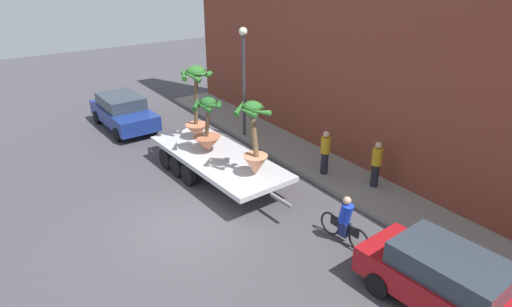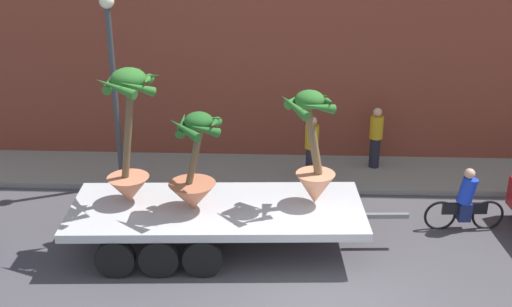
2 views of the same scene
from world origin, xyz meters
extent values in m
cube|color=gray|center=(0.00, 6.10, 0.07)|extent=(24.00, 2.20, 0.15)
cube|color=#B7BABF|center=(-2.24, 2.27, 0.89)|extent=(6.37, 2.74, 0.18)
cylinder|color=black|center=(-4.29, 3.30, 0.40)|extent=(0.81, 0.26, 0.80)
cylinder|color=black|center=(-4.18, 1.04, 0.40)|extent=(0.81, 0.26, 0.80)
cylinder|color=black|center=(-3.42, 3.34, 0.40)|extent=(0.81, 0.26, 0.80)
cylinder|color=black|center=(-3.30, 1.09, 0.40)|extent=(0.81, 0.26, 0.80)
cylinder|color=black|center=(-2.55, 3.39, 0.40)|extent=(0.81, 0.26, 0.80)
cylinder|color=black|center=(-2.43, 1.13, 0.40)|extent=(0.81, 0.26, 0.80)
cube|color=slate|center=(1.38, 2.46, 0.74)|extent=(1.00, 0.15, 0.10)
cone|color=tan|center=(-0.15, 2.54, 1.33)|extent=(0.84, 0.84, 0.69)
cylinder|color=brown|center=(-0.24, 2.54, 2.49)|extent=(0.48, 0.18, 1.64)
ellipsoid|color=#2D6B28|center=(-0.33, 2.54, 3.31)|extent=(0.61, 0.61, 0.38)
cone|color=#2D6B28|center=(0.07, 2.58, 3.25)|extent=(0.27, 0.84, 0.44)
cone|color=#2D6B28|center=(-0.23, 2.85, 3.28)|extent=(0.70, 0.39, 0.31)
cone|color=#2D6B28|center=(-0.58, 2.74, 3.27)|extent=(0.57, 0.65, 0.34)
cone|color=#2D6B28|center=(-0.66, 2.28, 3.25)|extent=(0.69, 0.79, 0.43)
cone|color=#2D6B28|center=(-0.16, 2.22, 3.26)|extent=(0.76, 0.52, 0.38)
cone|color=#B26647|center=(-2.73, 2.15, 1.28)|extent=(1.00, 1.00, 0.60)
cylinder|color=brown|center=(-2.64, 2.15, 2.27)|extent=(0.45, 0.14, 1.38)
ellipsoid|color=#235B23|center=(-2.55, 2.15, 2.96)|extent=(0.58, 0.58, 0.36)
cone|color=#235B23|center=(-2.23, 2.12, 2.92)|extent=(0.26, 0.69, 0.32)
cone|color=#235B23|center=(-2.34, 2.42, 2.90)|extent=(0.70, 0.59, 0.38)
cone|color=#235B23|center=(-2.66, 2.43, 2.87)|extent=(0.67, 0.41, 0.44)
cone|color=#235B23|center=(-2.88, 2.15, 2.88)|extent=(0.21, 0.69, 0.42)
cone|color=#235B23|center=(-2.81, 1.83, 2.91)|extent=(0.78, 0.69, 0.39)
cone|color=#235B23|center=(-2.39, 1.88, 2.88)|extent=(0.66, 0.50, 0.43)
cone|color=#C17251|center=(-4.15, 2.44, 1.27)|extent=(0.90, 0.90, 0.58)
cylinder|color=brown|center=(-4.06, 2.44, 2.64)|extent=(0.44, 0.15, 2.17)
ellipsoid|color=#2D6B28|center=(-3.97, 2.44, 3.73)|extent=(0.72, 0.72, 0.45)
cone|color=#2D6B28|center=(-3.60, 2.48, 3.69)|extent=(0.27, 0.79, 0.33)
cone|color=#2D6B28|center=(-3.67, 2.80, 3.67)|extent=(0.86, 0.77, 0.44)
cone|color=#2D6B28|center=(-4.16, 2.82, 3.64)|extent=(0.84, 0.56, 0.53)
cone|color=#2D6B28|center=(-4.34, 2.43, 3.68)|extent=(0.24, 0.78, 0.38)
cone|color=#2D6B28|center=(-4.14, 2.01, 3.68)|extent=(0.95, 0.53, 0.41)
cone|color=#2D6B28|center=(-3.73, 2.15, 3.64)|extent=(0.73, 0.64, 0.49)
torus|color=black|center=(3.87, 3.34, 0.34)|extent=(0.74, 0.11, 0.74)
torus|color=black|center=(2.77, 3.27, 0.34)|extent=(0.74, 0.11, 0.74)
cube|color=black|center=(3.32, 3.31, 0.52)|extent=(1.04, 0.13, 0.28)
cylinder|color=#1938C6|center=(3.32, 3.31, 0.97)|extent=(0.46, 0.37, 0.65)
sphere|color=tan|center=(3.32, 3.31, 1.39)|extent=(0.24, 0.24, 0.24)
cube|color=navy|center=(3.32, 3.31, 0.44)|extent=(0.30, 0.26, 0.44)
cylinder|color=black|center=(1.68, 6.45, 0.57)|extent=(0.28, 0.28, 0.85)
cylinder|color=gold|center=(1.68, 6.45, 1.31)|extent=(0.36, 0.36, 0.62)
sphere|color=tan|center=(1.68, 6.45, 1.74)|extent=(0.24, 0.24, 0.24)
cylinder|color=black|center=(-0.09, 5.66, 0.57)|extent=(0.28, 0.28, 0.85)
cylinder|color=gold|center=(-0.09, 5.66, 1.31)|extent=(0.36, 0.36, 0.62)
sphere|color=tan|center=(-0.09, 5.66, 1.74)|extent=(0.24, 0.24, 0.24)
cylinder|color=#383D42|center=(-5.06, 5.30, 2.40)|extent=(0.14, 0.14, 4.50)
sphere|color=#EAEACC|center=(-5.06, 5.30, 4.80)|extent=(0.36, 0.36, 0.36)
camera|label=1|loc=(10.66, -4.89, 7.73)|focal=30.70mm
camera|label=2|loc=(-0.89, -9.78, 7.24)|focal=44.67mm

